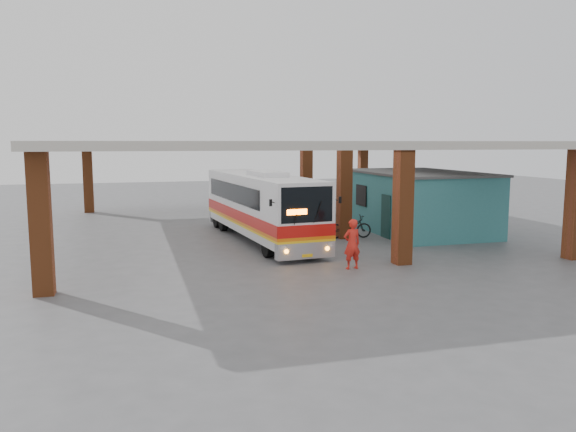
% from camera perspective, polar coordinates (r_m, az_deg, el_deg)
% --- Properties ---
extents(ground, '(90.00, 90.00, 0.00)m').
position_cam_1_polar(ground, '(23.53, 1.54, -3.79)').
color(ground, '#515154').
rests_on(ground, ground).
extents(brick_columns, '(20.10, 21.60, 4.35)m').
position_cam_1_polar(brick_columns, '(28.37, 1.29, 2.59)').
color(brick_columns, brown).
rests_on(brick_columns, ground).
extents(canopy_roof, '(21.00, 23.00, 0.30)m').
position_cam_1_polar(canopy_roof, '(29.46, -1.30, 7.30)').
color(canopy_roof, '#BDB7AB').
rests_on(canopy_roof, brick_columns).
extents(shop_building, '(5.20, 8.20, 3.11)m').
position_cam_1_polar(shop_building, '(29.89, 13.05, 1.47)').
color(shop_building, '#2F7377').
rests_on(shop_building, ground).
extents(coach_bus, '(3.38, 11.51, 3.31)m').
position_cam_1_polar(coach_bus, '(26.42, -2.77, 1.06)').
color(coach_bus, silver).
rests_on(coach_bus, ground).
extents(motorcycle, '(2.20, 0.96, 1.12)m').
position_cam_1_polar(motorcycle, '(27.22, 6.28, -1.09)').
color(motorcycle, black).
rests_on(motorcycle, ground).
extents(pedestrian, '(0.72, 0.52, 1.85)m').
position_cam_1_polar(pedestrian, '(20.60, 6.52, -2.85)').
color(pedestrian, red).
rests_on(pedestrian, ground).
extents(red_chair, '(0.42, 0.42, 0.80)m').
position_cam_1_polar(red_chair, '(31.97, 6.35, -0.16)').
color(red_chair, red).
rests_on(red_chair, ground).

